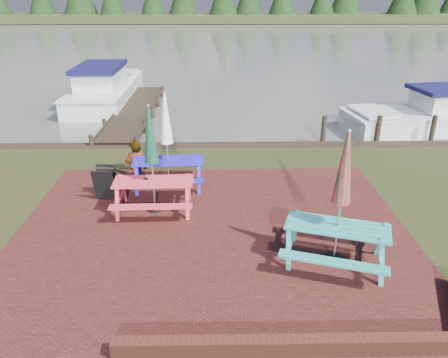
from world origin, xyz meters
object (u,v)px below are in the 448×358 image
picnic_table_blue (168,156)px  boat_jetty (105,90)px  picnic_table_teal (338,220)px  person (134,142)px  jetty (135,111)px  boat_near (435,116)px  chalkboard (105,183)px  picnic_table_red (153,176)px

picnic_table_blue → boat_jetty: (-4.15, 10.42, -0.49)m
picnic_table_teal → boat_jetty: 16.18m
person → jetty: bearing=-91.0°
picnic_table_teal → boat_near: 11.44m
picnic_table_teal → boat_near: picnic_table_teal is taller
jetty → picnic_table_blue: bearing=-73.6°
chalkboard → boat_near: 13.38m
jetty → boat_near: boat_near is taller
picnic_table_red → picnic_table_teal: bearing=-31.5°
picnic_table_teal → jetty: 12.97m
chalkboard → person: 2.08m
picnic_table_teal → chalkboard: size_ratio=3.13×
picnic_table_red → chalkboard: bearing=153.2°
picnic_table_blue → boat_jetty: picnic_table_blue is taller
chalkboard → picnic_table_blue: bearing=30.5°
picnic_table_blue → boat_jetty: 11.23m
picnic_table_red → person: (-0.90, 2.63, -0.02)m
picnic_table_teal → picnic_table_blue: picnic_table_teal is taller
picnic_table_blue → boat_jetty: size_ratio=0.36×
picnic_table_teal → picnic_table_blue: 5.25m
boat_jetty → boat_near: (14.28, -4.69, -0.08)m
chalkboard → picnic_table_red: bearing=-20.6°
picnic_table_teal → chalkboard: bearing=169.0°
boat_near → person: 12.13m
picnic_table_red → jetty: (-2.06, 9.15, -0.83)m
picnic_table_red → jetty: picnic_table_red is taller
picnic_table_red → boat_jetty: bearing=107.4°
picnic_table_teal → jetty: bearing=135.9°
picnic_table_red → picnic_table_blue: (0.22, 1.40, -0.01)m
picnic_table_red → jetty: 9.42m
picnic_table_red → picnic_table_blue: 1.41m
chalkboard → jetty: chalkboard is taller
jetty → boat_jetty: (-1.88, 2.66, 0.33)m
boat_near → picnic_table_teal: bearing=137.0°
picnic_table_red → person: bearing=107.8°
picnic_table_teal → person: picnic_table_teal is taller
picnic_table_blue → boat_near: 11.66m
jetty → boat_jetty: bearing=125.2°
chalkboard → picnic_table_teal: bearing=-24.2°
picnic_table_teal → person: (-4.83, 4.94, -0.06)m
picnic_table_blue → person: bearing=129.2°
person → boat_jetty: bearing=-82.8°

